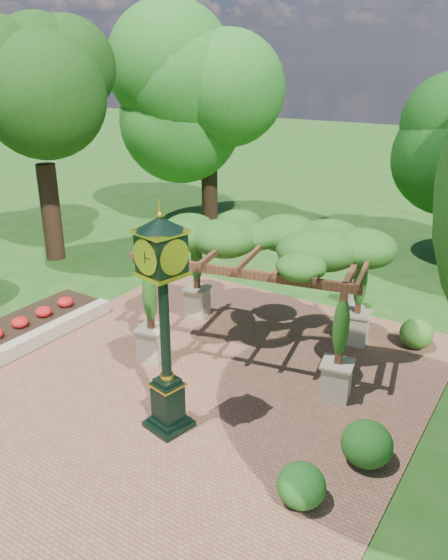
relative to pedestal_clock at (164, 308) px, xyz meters
The scene contains 12 objects.
ground 2.81m from the pedestal_clock, 142.10° to the left, with size 120.00×120.00×0.00m, color #1E4714.
brick_plaza 3.10m from the pedestal_clock, 110.61° to the left, with size 10.00×12.00×0.04m, color brown.
border_wall 5.79m from the pedestal_clock, 169.90° to the left, with size 0.35×5.00×0.40m, color #C6B793.
flower_bed 6.61m from the pedestal_clock, behind, with size 1.50×5.00×0.36m, color red.
pedestal_clock is the anchor object (origin of this frame).
pergola 3.77m from the pedestal_clock, 91.05° to the left, with size 5.91×4.34×3.37m.
sundial 8.13m from the pedestal_clock, 82.39° to the left, with size 0.72×0.72×1.00m.
shrub_front 3.97m from the pedestal_clock, ahead, with size 0.84×0.84×0.76m, color #1F5C1A.
shrub_mid 4.54m from the pedestal_clock, 16.57° to the left, with size 0.96×0.96×0.86m, color #1D5417.
shrub_back 7.41m from the pedestal_clock, 61.59° to the left, with size 0.87×0.87×0.78m, color #31681E.
tree_west_near 12.32m from the pedestal_clock, 149.85° to the left, with size 3.75×3.75×9.30m.
tree_west_far 15.86m from the pedestal_clock, 121.21° to the left, with size 4.86×4.86×8.28m.
Camera 1 is at (6.56, -7.63, 7.05)m, focal length 35.00 mm.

